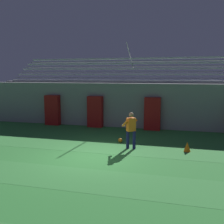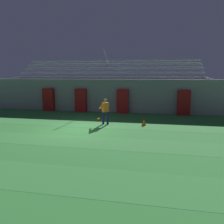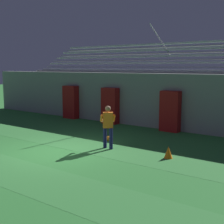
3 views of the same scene
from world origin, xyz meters
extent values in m
plane|color=#2D7533|center=(0.00, 0.00, 0.00)|extent=(80.00, 80.00, 0.00)
cube|color=#337A38|center=(0.00, -2.27, 0.00)|extent=(28.00, 1.86, 0.01)
cube|color=#337A38|center=(0.00, 1.46, 0.00)|extent=(28.00, 1.86, 0.01)
cube|color=gray|center=(0.00, 6.50, 1.40)|extent=(24.00, 0.60, 2.80)
cube|color=maroon|center=(-1.82, 5.95, 0.99)|extent=(0.97, 0.44, 1.98)
cube|color=maroon|center=(1.82, 5.95, 0.99)|extent=(0.97, 0.44, 1.98)
cube|color=maroon|center=(-4.82, 5.95, 0.99)|extent=(0.97, 0.44, 1.98)
cube|color=gray|center=(0.00, 8.85, 1.45)|extent=(18.00, 3.90, 2.90)
cube|color=silver|center=(0.00, 7.25, 2.95)|extent=(17.10, 0.36, 0.10)
cube|color=gray|center=(0.00, 7.05, 2.72)|extent=(17.10, 0.60, 0.04)
cube|color=silver|center=(0.00, 7.95, 3.35)|extent=(17.10, 0.36, 0.10)
cube|color=gray|center=(0.00, 7.75, 3.12)|extent=(17.10, 0.60, 0.04)
cube|color=silver|center=(0.00, 8.65, 3.75)|extent=(17.10, 0.36, 0.10)
cube|color=gray|center=(0.00, 8.45, 3.52)|extent=(17.10, 0.60, 0.04)
cube|color=silver|center=(0.00, 9.35, 4.15)|extent=(17.10, 0.36, 0.10)
cube|color=gray|center=(0.00, 9.15, 3.92)|extent=(17.10, 0.60, 0.04)
cube|color=silver|center=(0.00, 10.05, 4.55)|extent=(17.10, 0.36, 0.10)
cube|color=gray|center=(0.00, 9.85, 4.32)|extent=(17.10, 0.60, 0.04)
cylinder|color=silver|center=(-0.05, 8.40, 4.60)|extent=(0.06, 2.63, 1.65)
cylinder|color=#19194C|center=(1.17, 1.58, 0.41)|extent=(0.20, 0.20, 0.82)
cylinder|color=#19194C|center=(1.47, 1.58, 0.41)|extent=(0.20, 0.20, 0.82)
cube|color=orange|center=(1.32, 1.58, 1.12)|extent=(0.44, 0.43, 0.60)
sphere|color=brown|center=(1.32, 1.58, 1.56)|extent=(0.22, 0.22, 0.22)
cylinder|color=orange|center=(1.04, 1.53, 1.17)|extent=(0.38, 0.42, 0.37)
cylinder|color=orange|center=(1.41, 1.84, 1.17)|extent=(0.38, 0.42, 0.37)
cube|color=silver|center=(0.94, 1.71, 1.04)|extent=(0.16, 0.16, 0.08)
cube|color=silver|center=(1.25, 1.97, 1.04)|extent=(0.16, 0.16, 0.08)
sphere|color=orange|center=(0.60, 2.56, 0.11)|extent=(0.22, 0.22, 0.22)
cone|color=orange|center=(3.78, 1.78, 0.21)|extent=(0.30, 0.30, 0.42)
camera|label=1|loc=(3.41, -9.81, 3.34)|focal=42.00mm
camera|label=2|loc=(4.32, -11.93, 3.19)|focal=35.00mm
camera|label=3|loc=(8.39, -7.81, 3.15)|focal=50.00mm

